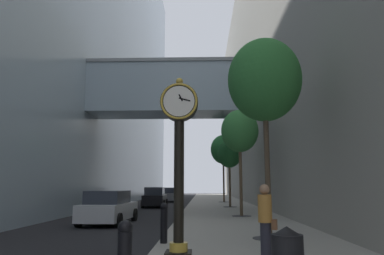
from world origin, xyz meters
name	(u,v)px	position (x,y,z in m)	size (l,w,h in m)	color
ground_plane	(186,209)	(0.00, 27.00, 0.00)	(110.00, 110.00, 0.00)	black
sidewalk_right	(221,206)	(2.93, 30.00, 0.07)	(5.86, 80.00, 0.14)	#9E998E
building_block_left	(75,4)	(-11.13, 29.96, 19.49)	(21.85, 80.00, 39.11)	#93A8B7
building_block_right	(298,59)	(10.36, 30.00, 13.57)	(9.00, 80.00, 27.14)	gray
street_clock	(179,160)	(0.88, 5.51, 2.39)	(0.84, 0.55, 4.11)	black
bollard_third	(164,222)	(0.21, 8.81, 0.76)	(0.23, 0.23, 1.19)	black
street_tree_near	(264,81)	(3.55, 9.82, 5.46)	(2.54, 2.54, 6.81)	#333335
street_tree_mid_near	(240,132)	(3.55, 18.43, 4.96)	(2.17, 2.17, 6.11)	#333335
street_tree_mid_far	(229,155)	(3.55, 27.04, 4.35)	(1.95, 1.95, 5.37)	#333335
street_tree_far	(223,150)	(3.55, 35.65, 5.61)	(2.68, 2.68, 7.04)	#333335
pedestrian_walking	(266,218)	(2.92, 6.72, 1.06)	(0.51, 0.43, 1.74)	#23232D
car_black_near	(155,197)	(-2.78, 28.99, 0.82)	(2.05, 4.53, 1.70)	black
car_grey_mid	(171,195)	(-2.31, 38.95, 0.78)	(2.05, 4.58, 1.60)	slate
car_silver_far	(109,208)	(-3.23, 15.45, 0.78)	(2.20, 4.53, 1.59)	#B7BABF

